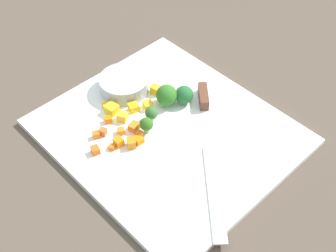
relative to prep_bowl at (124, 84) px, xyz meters
name	(u,v)px	position (x,y,z in m)	size (l,w,h in m)	color
ground_plane	(168,134)	(0.14, -0.01, -0.03)	(4.00, 4.00, 0.00)	brown
cutting_board	(168,132)	(0.14, -0.01, -0.02)	(0.44, 0.39, 0.01)	white
prep_bowl	(124,84)	(0.00, 0.00, 0.00)	(0.10, 0.10, 0.03)	#B1B4BE
chef_knife	(207,127)	(0.19, 0.04, -0.01)	(0.28, 0.25, 0.02)	silver
carrot_dice_0	(108,120)	(0.05, -0.08, -0.01)	(0.01, 0.01, 0.01)	orange
carrot_dice_1	(131,143)	(0.13, -0.09, -0.01)	(0.02, 0.02, 0.02)	orange
carrot_dice_2	(119,142)	(0.11, -0.10, -0.01)	(0.02, 0.02, 0.01)	orange
carrot_dice_3	(121,131)	(0.09, -0.08, -0.01)	(0.01, 0.01, 0.01)	orange
carrot_dice_4	(96,135)	(0.06, -0.12, -0.01)	(0.01, 0.01, 0.01)	orange
carrot_dice_5	(134,127)	(0.10, -0.06, -0.01)	(0.02, 0.02, 0.01)	orange
carrot_dice_6	(139,134)	(0.12, -0.06, -0.01)	(0.01, 0.01, 0.01)	orange
carrot_dice_7	(95,150)	(0.09, -0.15, -0.01)	(0.02, 0.01, 0.01)	orange
carrot_dice_8	(103,132)	(0.07, -0.11, -0.01)	(0.01, 0.01, 0.01)	orange
carrot_dice_9	(138,140)	(0.13, -0.07, -0.01)	(0.02, 0.02, 0.01)	orange
carrot_dice_10	(112,147)	(0.11, -0.12, -0.01)	(0.01, 0.01, 0.01)	orange
pepper_dice_0	(155,90)	(0.05, 0.04, -0.01)	(0.02, 0.02, 0.02)	yellow
pepper_dice_1	(148,105)	(0.07, 0.00, -0.01)	(0.02, 0.02, 0.01)	yellow
pepper_dice_2	(112,109)	(0.03, -0.06, -0.01)	(0.02, 0.02, 0.02)	yellow
pepper_dice_3	(123,117)	(0.06, -0.06, -0.01)	(0.02, 0.02, 0.02)	yellow
pepper_dice_4	(106,105)	(0.02, -0.06, -0.01)	(0.01, 0.01, 0.01)	yellow
pepper_dice_5	(134,108)	(0.06, -0.03, -0.01)	(0.02, 0.02, 0.01)	yellow
broccoli_floret_0	(167,95)	(0.09, 0.03, 0.01)	(0.04, 0.04, 0.04)	#95B461
broccoli_floret_1	(151,113)	(0.10, -0.02, 0.00)	(0.02, 0.02, 0.03)	#90C060
broccoli_floret_2	(184,95)	(0.11, 0.06, 0.00)	(0.04, 0.04, 0.04)	#97B35A
broccoli_floret_3	(146,125)	(0.12, -0.05, 0.01)	(0.03, 0.03, 0.04)	#7FAE5D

